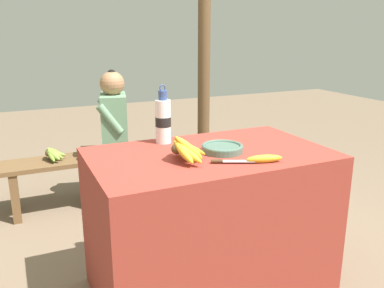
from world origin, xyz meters
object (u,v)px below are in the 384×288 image
support_post_far (204,54)px  loose_banana_front (264,159)px  serving_bowl (222,148)px  banana_bunch_green (53,153)px  banana_bunch_ripe (184,148)px  water_bottle (163,120)px  seated_vendor (109,128)px  knife (226,161)px  wooden_bench (108,161)px

support_post_far → loose_banana_front: bearing=-107.6°
serving_bowl → banana_bunch_green: 1.65m
banana_bunch_ripe → serving_bowl: banana_bunch_ripe is taller
serving_bowl → support_post_far: support_post_far is taller
water_bottle → seated_vendor: bearing=92.5°
water_bottle → loose_banana_front: bearing=-59.5°
seated_vendor → support_post_far: 1.13m
seated_vendor → support_post_far: bearing=-153.9°
water_bottle → knife: water_bottle is taller
banana_bunch_ripe → support_post_far: bearing=61.2°
water_bottle → banana_bunch_ripe: bearing=-94.5°
banana_bunch_ripe → support_post_far: size_ratio=0.12×
wooden_bench → support_post_far: 1.30m
seated_vendor → banana_bunch_green: seated_vendor is taller
water_bottle → wooden_bench: (-0.07, 1.16, -0.58)m
loose_banana_front → knife: 0.18m
serving_bowl → wooden_bench: size_ratio=0.13×
seated_vendor → knife: bearing=110.2°
seated_vendor → banana_bunch_green: bearing=10.3°
banana_bunch_ripe → loose_banana_front: banana_bunch_ripe is taller
loose_banana_front → support_post_far: bearing=72.4°
banana_bunch_ripe → loose_banana_front: bearing=-27.7°
serving_bowl → support_post_far: 1.82m
loose_banana_front → water_bottle: bearing=120.5°
banana_bunch_ripe → banana_bunch_green: (-0.47, 1.51, -0.39)m
wooden_bench → seated_vendor: seated_vendor is taller
wooden_bench → loose_banana_front: bearing=-77.2°
serving_bowl → banana_bunch_ripe: bearing=-166.4°
banana_bunch_ripe → support_post_far: (0.94, 1.70, 0.33)m
loose_banana_front → support_post_far: 2.01m
seated_vendor → banana_bunch_ripe: bearing=104.2°
serving_bowl → banana_bunch_green: bearing=116.0°
knife → wooden_bench: bearing=121.3°
water_bottle → knife: bearing=-73.1°
banana_bunch_ripe → seated_vendor: seated_vendor is taller
serving_bowl → knife: serving_bowl is taller
water_bottle → wooden_bench: 1.30m
knife → banana_bunch_green: (-0.64, 1.62, -0.34)m
loose_banana_front → seated_vendor: size_ratio=0.16×
water_bottle → banana_bunch_green: bearing=113.1°
knife → support_post_far: bearing=91.0°
serving_bowl → support_post_far: bearing=67.1°
loose_banana_front → knife: loose_banana_front is taller
seated_vendor → loose_banana_front: bearing=115.6°
banana_bunch_ripe → serving_bowl: bearing=13.6°
support_post_far → seated_vendor: bearing=-167.3°
knife → banana_bunch_ripe: bearing=170.0°
serving_bowl → support_post_far: (0.70, 1.65, 0.37)m
banana_bunch_ripe → knife: banana_bunch_ripe is taller
banana_bunch_green → support_post_far: bearing=7.8°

